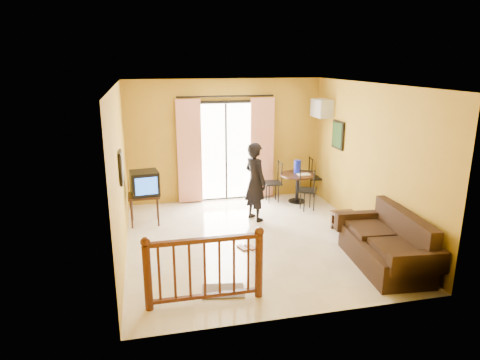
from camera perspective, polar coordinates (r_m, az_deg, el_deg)
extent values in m
plane|color=beige|center=(7.95, 1.63, -7.97)|extent=(5.00, 5.00, 0.00)
plane|color=white|center=(7.29, 1.80, 12.62)|extent=(5.00, 5.00, 0.00)
plane|color=#B78C23|center=(9.88, -1.95, 5.25)|extent=(4.50, 0.00, 4.50)
plane|color=#B78C23|center=(5.22, 8.66, -4.55)|extent=(4.50, 0.00, 4.50)
plane|color=#B78C23|center=(7.28, -15.70, 0.85)|extent=(0.00, 5.00, 5.00)
plane|color=#B78C23|center=(8.34, 16.86, 2.62)|extent=(0.00, 5.00, 5.00)
cube|color=black|center=(9.92, -1.92, 3.81)|extent=(1.34, 0.03, 2.34)
cube|color=white|center=(9.88, -1.89, 3.77)|extent=(1.20, 0.04, 2.20)
cube|color=black|center=(9.86, -1.86, 3.75)|extent=(0.04, 0.02, 2.20)
cube|color=#FAE3BD|center=(9.70, -6.77, 3.75)|extent=(0.55, 0.08, 2.35)
cube|color=#FAE3BD|center=(10.02, 2.95, 4.22)|extent=(0.55, 0.08, 2.35)
cylinder|color=black|center=(9.65, -1.90, 11.11)|extent=(2.20, 0.04, 0.04)
cube|color=black|center=(8.72, -12.69, -2.03)|extent=(0.61, 0.51, 0.04)
cylinder|color=black|center=(8.63, -14.25, -4.41)|extent=(0.04, 0.04, 0.59)
cylinder|color=black|center=(8.63, -10.86, -4.20)|extent=(0.04, 0.04, 0.59)
cylinder|color=black|center=(9.01, -14.22, -3.53)|extent=(0.04, 0.04, 0.59)
cylinder|color=black|center=(9.01, -10.97, -3.34)|extent=(0.04, 0.04, 0.59)
cube|color=black|center=(8.65, -12.59, -0.39)|extent=(0.59, 0.54, 0.48)
cube|color=blue|center=(8.42, -12.36, -0.82)|extent=(0.42, 0.07, 0.34)
cube|color=black|center=(7.05, -15.61, 1.64)|extent=(0.04, 0.42, 0.52)
cube|color=#4F4D44|center=(7.05, -15.40, 1.66)|extent=(0.01, 0.34, 0.44)
cylinder|color=black|center=(9.90, 7.70, 0.69)|extent=(0.80, 0.80, 0.04)
cylinder|color=black|center=(9.99, 7.63, -1.11)|extent=(0.08, 0.08, 0.65)
cylinder|color=black|center=(10.08, 7.57, -2.80)|extent=(0.39, 0.39, 0.03)
cylinder|color=#1320B9|center=(9.96, 7.66, 1.79)|extent=(0.16, 0.16, 0.30)
cube|color=white|center=(9.84, 8.50, 0.75)|extent=(0.30, 0.21, 0.02)
cube|color=silver|center=(9.88, 10.85, 9.37)|extent=(0.30, 0.60, 0.40)
cube|color=gray|center=(9.82, 10.04, 9.38)|extent=(0.02, 0.56, 0.36)
cube|color=black|center=(9.41, 12.95, 5.88)|extent=(0.04, 0.50, 0.60)
cube|color=black|center=(9.40, 12.81, 5.87)|extent=(0.01, 0.42, 0.52)
cube|color=black|center=(8.29, 14.50, -4.89)|extent=(0.46, 0.82, 0.04)
cube|color=black|center=(8.38, 14.39, -6.40)|extent=(0.42, 0.78, 0.03)
cube|color=black|center=(7.98, 14.43, -7.06)|extent=(0.05, 0.05, 0.35)
cube|color=black|center=(8.14, 16.73, -6.76)|extent=(0.05, 0.05, 0.35)
cube|color=black|center=(8.58, 12.23, -5.27)|extent=(0.05, 0.05, 0.35)
cube|color=black|center=(8.74, 14.40, -5.03)|extent=(0.05, 0.05, 0.35)
imported|color=#5C2E1F|center=(8.29, 14.47, -4.50)|extent=(0.26, 0.26, 0.06)
cube|color=black|center=(7.31, 18.63, -9.21)|extent=(1.01, 1.79, 0.43)
cube|color=black|center=(7.33, 21.05, -6.16)|extent=(0.34, 1.73, 0.59)
cube|color=black|center=(6.59, 22.61, -10.17)|extent=(0.87, 0.25, 0.32)
cube|color=black|center=(7.88, 15.64, -5.24)|extent=(0.87, 0.25, 0.32)
cube|color=black|center=(6.89, 20.04, -8.63)|extent=(0.65, 0.75, 0.11)
cube|color=black|center=(7.48, 16.95, -6.41)|extent=(0.65, 0.75, 0.11)
imported|color=black|center=(8.69, 2.04, -0.23)|extent=(0.59, 0.69, 1.62)
cylinder|color=#471E0F|center=(5.82, -12.22, -12.66)|extent=(0.11, 0.11, 0.92)
cylinder|color=#471E0F|center=(6.00, 2.53, -11.39)|extent=(0.11, 0.11, 0.92)
sphere|color=#471E0F|center=(5.60, -12.52, -8.06)|extent=(0.13, 0.13, 0.13)
sphere|color=#471E0F|center=(5.79, 2.59, -6.89)|extent=(0.13, 0.13, 0.13)
cube|color=#471E0F|center=(5.66, -4.82, -8.00)|extent=(1.55, 0.08, 0.06)
cube|color=#471E0F|center=(6.04, -4.64, -15.14)|extent=(1.55, 0.06, 0.05)
cube|color=#61554D|center=(6.31, -2.26, -14.56)|extent=(0.66, 0.50, 0.02)
cube|color=#5C2E1F|center=(7.59, 0.33, -9.04)|extent=(0.17, 0.27, 0.03)
cube|color=#5C2E1F|center=(7.62, 1.37, -8.94)|extent=(0.17, 0.27, 0.03)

